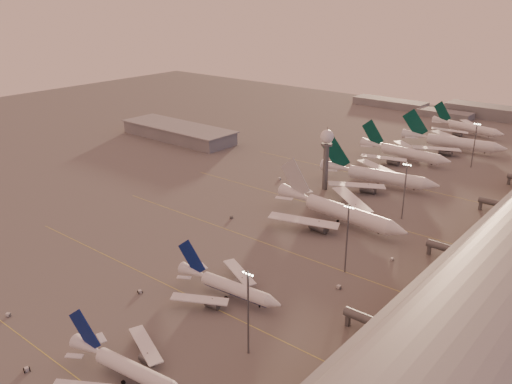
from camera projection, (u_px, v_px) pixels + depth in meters
The scene contains 25 objects.
ground at pixel (115, 283), 179.60m from camera, with size 700.00×700.00×0.00m, color #5F5C5C.
taxiway_markings at pixel (288, 250), 202.17m from camera, with size 180.00×185.25×0.02m.
hangar at pixel (178, 132), 350.57m from camera, with size 82.00×27.00×8.50m.
radar_tower at pixel (327, 148), 255.86m from camera, with size 6.40×6.40×31.10m.
mast_a at pixel (248, 309), 140.23m from camera, with size 3.60×0.56×25.00m.
mast_b at pixel (347, 236), 181.72m from camera, with size 3.60×0.56×25.00m.
mast_c at pixel (405, 189), 224.40m from camera, with size 3.60×0.56×25.00m.
mast_d at pixel (474, 143), 290.57m from camera, with size 3.60×0.56×25.00m.
distant_horizon at pixel (469, 111), 411.40m from camera, with size 165.00×37.50×9.00m.
narrowbody_near at pixel (127, 370), 134.04m from camera, with size 38.69×30.72×15.14m.
narrowbody_mid at pixel (228, 288), 170.27m from camera, with size 40.06×31.88×15.65m.
widebody_white at pixel (339, 214), 223.94m from camera, with size 64.53×51.48×22.71m.
greentail_a at pixel (378, 179), 266.09m from camera, with size 60.55×48.57×22.08m.
greentail_b at pixel (404, 155), 305.37m from camera, with size 56.06×45.18×20.35m.
greentail_c at pixel (453, 144), 323.98m from camera, with size 62.38×50.12×22.69m.
greentail_d at pixel (467, 129), 361.42m from camera, with size 52.02×41.61×19.10m.
gsv_truck_a at pixel (9, 313), 160.66m from camera, with size 5.89×4.44×2.26m.
gsv_tug_near at pixel (27, 369), 137.97m from camera, with size 3.19×4.05×1.01m.
gsv_tug_mid at pixel (140, 292), 173.43m from camera, with size 3.73×2.87×0.94m.
gsv_truck_b at pixel (340, 286), 175.24m from camera, with size 6.19×2.39×2.50m.
gsv_truck_c at pixel (232, 216), 229.11m from camera, with size 5.86×3.34×2.23m.
gsv_catering_b at pixel (393, 256), 193.60m from camera, with size 4.74×2.60×3.72m.
gsv_tug_far at pixel (335, 207), 239.99m from camera, with size 4.34×4.38×1.10m.
gsv_truck_d at pixel (280, 177), 276.19m from camera, with size 2.76×5.60×2.17m.
gsv_tug_hangar at pixel (418, 187), 264.08m from camera, with size 3.96×2.78×1.04m.
Camera 1 is at (136.24, -91.67, 91.61)m, focal length 38.00 mm.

